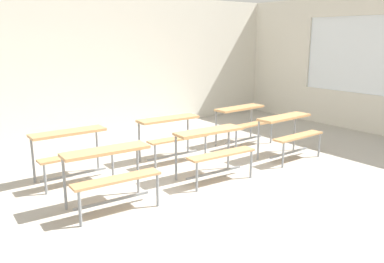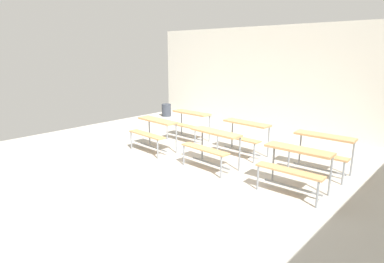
# 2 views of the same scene
# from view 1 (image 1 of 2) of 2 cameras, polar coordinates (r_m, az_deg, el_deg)

# --- Properties ---
(ground) EXTENTS (10.00, 9.00, 0.05)m
(ground) POSITION_cam_1_polar(r_m,az_deg,el_deg) (5.51, 4.96, -9.37)
(ground) COLOR #ADA89E
(wall_back) EXTENTS (10.00, 0.12, 3.00)m
(wall_back) POSITION_cam_1_polar(r_m,az_deg,el_deg) (8.98, -14.36, 9.21)
(wall_back) COLOR silver
(wall_back) RESTS_ON ground
(desk_bench_r0c0) EXTENTS (1.12, 0.64, 0.74)m
(desk_bench_r0c0) POSITION_cam_1_polar(r_m,az_deg,el_deg) (5.04, -11.70, -4.69)
(desk_bench_r0c0) COLOR tan
(desk_bench_r0c0) RESTS_ON ground
(desk_bench_r0c1) EXTENTS (1.13, 0.64, 0.74)m
(desk_bench_r0c1) POSITION_cam_1_polar(r_m,az_deg,el_deg) (5.95, 3.04, -1.60)
(desk_bench_r0c1) COLOR tan
(desk_bench_r0c1) RESTS_ON ground
(desk_bench_r0c2) EXTENTS (1.12, 0.63, 0.74)m
(desk_bench_r0c2) POSITION_cam_1_polar(r_m,az_deg,el_deg) (7.16, 13.72, 0.63)
(desk_bench_r0c2) COLOR tan
(desk_bench_r0c2) RESTS_ON ground
(desk_bench_r1c0) EXTENTS (1.10, 0.59, 0.74)m
(desk_bench_r1c0) POSITION_cam_1_polar(r_m,az_deg,el_deg) (6.12, -16.88, -1.74)
(desk_bench_r1c0) COLOR tan
(desk_bench_r1c0) RESTS_ON ground
(desk_bench_r1c1) EXTENTS (1.12, 0.63, 0.74)m
(desk_bench_r1c1) POSITION_cam_1_polar(r_m,az_deg,el_deg) (6.82, -2.92, 0.38)
(desk_bench_r1c1) COLOR tan
(desk_bench_r1c1) RESTS_ON ground
(desk_bench_r1c2) EXTENTS (1.13, 0.64, 0.74)m
(desk_bench_r1c2) POSITION_cam_1_polar(r_m,az_deg,el_deg) (7.92, 7.39, 2.13)
(desk_bench_r1c2) COLOR tan
(desk_bench_r1c2) RESTS_ON ground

